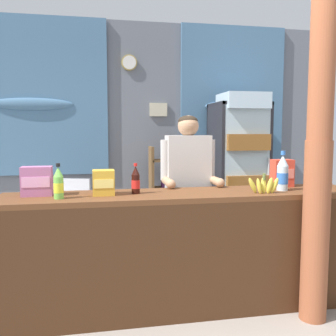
{
  "coord_description": "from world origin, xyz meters",
  "views": [
    {
      "loc": [
        -0.62,
        -2.35,
        1.42
      ],
      "look_at": [
        0.04,
        1.09,
        1.07
      ],
      "focal_mm": 40.26,
      "sensor_mm": 36.0,
      "label": 1
    }
  ],
  "objects_px": {
    "timber_post": "(319,148)",
    "soda_bottle_cola": "(136,181)",
    "banana_bunch": "(264,185)",
    "stall_counter": "(189,242)",
    "drink_fridge": "(239,160)",
    "soda_bottle_lime_soda": "(59,184)",
    "snack_box_wafer": "(37,181)",
    "snack_box_choco_powder": "(104,183)",
    "soda_bottle_water": "(283,174)",
    "plastic_lawn_chair": "(69,212)",
    "bottle_shelf_rack": "(168,191)",
    "shopkeeper": "(188,179)",
    "snack_box_crackers": "(282,173)"
  },
  "relations": [
    {
      "from": "soda_bottle_cola",
      "to": "snack_box_crackers",
      "type": "distance_m",
      "value": 1.3
    },
    {
      "from": "timber_post",
      "to": "bottle_shelf_rack",
      "type": "xyz_separation_m",
      "value": [
        -0.67,
        2.34,
        -0.66
      ]
    },
    {
      "from": "drink_fridge",
      "to": "soda_bottle_lime_soda",
      "type": "height_order",
      "value": "drink_fridge"
    },
    {
      "from": "soda_bottle_water",
      "to": "soda_bottle_cola",
      "type": "xyz_separation_m",
      "value": [
        -1.19,
        0.07,
        -0.04
      ]
    },
    {
      "from": "soda_bottle_lime_soda",
      "to": "snack_box_wafer",
      "type": "bearing_deg",
      "value": 136.81
    },
    {
      "from": "snack_box_choco_powder",
      "to": "bottle_shelf_rack",
      "type": "bearing_deg",
      "value": 65.94
    },
    {
      "from": "snack_box_wafer",
      "to": "stall_counter",
      "type": "bearing_deg",
      "value": -8.89
    },
    {
      "from": "plastic_lawn_chair",
      "to": "soda_bottle_cola",
      "type": "relative_size",
      "value": 3.64
    },
    {
      "from": "timber_post",
      "to": "drink_fridge",
      "type": "distance_m",
      "value": 2.2
    },
    {
      "from": "drink_fridge",
      "to": "snack_box_wafer",
      "type": "bearing_deg",
      "value": -142.69
    },
    {
      "from": "timber_post",
      "to": "banana_bunch",
      "type": "xyz_separation_m",
      "value": [
        -0.31,
        0.23,
        -0.3
      ]
    },
    {
      "from": "drink_fridge",
      "to": "soda_bottle_lime_soda",
      "type": "xyz_separation_m",
      "value": [
        -2.1,
        -1.89,
        0.01
      ]
    },
    {
      "from": "shopkeeper",
      "to": "soda_bottle_cola",
      "type": "height_order",
      "value": "shopkeeper"
    },
    {
      "from": "drink_fridge",
      "to": "snack_box_wafer",
      "type": "relative_size",
      "value": 8.55
    },
    {
      "from": "snack_box_choco_powder",
      "to": "soda_bottle_cola",
      "type": "bearing_deg",
      "value": 2.58
    },
    {
      "from": "drink_fridge",
      "to": "snack_box_choco_powder",
      "type": "height_order",
      "value": "drink_fridge"
    },
    {
      "from": "stall_counter",
      "to": "snack_box_choco_powder",
      "type": "bearing_deg",
      "value": 169.21
    },
    {
      "from": "soda_bottle_water",
      "to": "drink_fridge",
      "type": "bearing_deg",
      "value": 79.21
    },
    {
      "from": "stall_counter",
      "to": "timber_post",
      "type": "distance_m",
      "value": 1.19
    },
    {
      "from": "plastic_lawn_chair",
      "to": "banana_bunch",
      "type": "distance_m",
      "value": 2.37
    },
    {
      "from": "soda_bottle_lime_soda",
      "to": "snack_box_wafer",
      "type": "xyz_separation_m",
      "value": [
        -0.17,
        0.16,
        0.0
      ]
    },
    {
      "from": "stall_counter",
      "to": "soda_bottle_lime_soda",
      "type": "bearing_deg",
      "value": 179.06
    },
    {
      "from": "stall_counter",
      "to": "soda_bottle_cola",
      "type": "xyz_separation_m",
      "value": [
        -0.39,
        0.13,
        0.47
      ]
    },
    {
      "from": "timber_post",
      "to": "banana_bunch",
      "type": "bearing_deg",
      "value": 143.78
    },
    {
      "from": "shopkeeper",
      "to": "soda_bottle_lime_soda",
      "type": "distance_m",
      "value": 1.23
    },
    {
      "from": "drink_fridge",
      "to": "snack_box_choco_powder",
      "type": "bearing_deg",
      "value": -134.95
    },
    {
      "from": "plastic_lawn_chair",
      "to": "soda_bottle_cola",
      "type": "height_order",
      "value": "soda_bottle_cola"
    },
    {
      "from": "banana_bunch",
      "to": "soda_bottle_cola",
      "type": "bearing_deg",
      "value": 170.12
    },
    {
      "from": "banana_bunch",
      "to": "snack_box_choco_powder",
      "type": "bearing_deg",
      "value": 172.56
    },
    {
      "from": "soda_bottle_lime_soda",
      "to": "soda_bottle_cola",
      "type": "height_order",
      "value": "soda_bottle_lime_soda"
    },
    {
      "from": "soda_bottle_lime_soda",
      "to": "soda_bottle_cola",
      "type": "xyz_separation_m",
      "value": [
        0.56,
        0.12,
        -0.01
      ]
    },
    {
      "from": "soda_bottle_lime_soda",
      "to": "banana_bunch",
      "type": "distance_m",
      "value": 1.55
    },
    {
      "from": "drink_fridge",
      "to": "soda_bottle_cola",
      "type": "relative_size",
      "value": 7.99
    },
    {
      "from": "snack_box_wafer",
      "to": "banana_bunch",
      "type": "height_order",
      "value": "snack_box_wafer"
    },
    {
      "from": "shopkeeper",
      "to": "soda_bottle_water",
      "type": "distance_m",
      "value": 0.85
    },
    {
      "from": "drink_fridge",
      "to": "banana_bunch",
      "type": "height_order",
      "value": "drink_fridge"
    },
    {
      "from": "soda_bottle_cola",
      "to": "shopkeeper",
      "type": "bearing_deg",
      "value": 40.45
    },
    {
      "from": "snack_box_wafer",
      "to": "timber_post",
      "type": "bearing_deg",
      "value": -12.28
    },
    {
      "from": "timber_post",
      "to": "soda_bottle_lime_soda",
      "type": "bearing_deg",
      "value": 171.39
    },
    {
      "from": "timber_post",
      "to": "snack_box_choco_powder",
      "type": "relative_size",
      "value": 14.3
    },
    {
      "from": "snack_box_choco_powder",
      "to": "snack_box_crackers",
      "type": "relative_size",
      "value": 0.8
    },
    {
      "from": "soda_bottle_water",
      "to": "banana_bunch",
      "type": "height_order",
      "value": "soda_bottle_water"
    },
    {
      "from": "banana_bunch",
      "to": "stall_counter",
      "type": "bearing_deg",
      "value": 176.2
    },
    {
      "from": "soda_bottle_lime_soda",
      "to": "snack_box_choco_powder",
      "type": "distance_m",
      "value": 0.34
    },
    {
      "from": "soda_bottle_lime_soda",
      "to": "soda_bottle_cola",
      "type": "relative_size",
      "value": 1.08
    },
    {
      "from": "soda_bottle_water",
      "to": "snack_box_choco_powder",
      "type": "distance_m",
      "value": 1.43
    },
    {
      "from": "plastic_lawn_chair",
      "to": "soda_bottle_lime_soda",
      "type": "bearing_deg",
      "value": -88.29
    },
    {
      "from": "plastic_lawn_chair",
      "to": "timber_post",
      "type": "bearing_deg",
      "value": -44.96
    },
    {
      "from": "timber_post",
      "to": "soda_bottle_cola",
      "type": "bearing_deg",
      "value": 162.91
    },
    {
      "from": "soda_bottle_lime_soda",
      "to": "snack_box_choco_powder",
      "type": "xyz_separation_m",
      "value": [
        0.32,
        0.11,
        -0.01
      ]
    }
  ]
}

